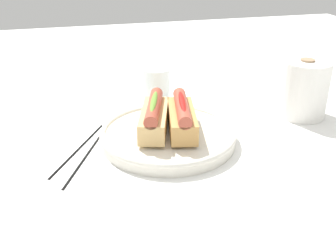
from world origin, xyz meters
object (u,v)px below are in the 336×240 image
hotdog_front (154,116)px  water_glass (156,88)px  chopstick_near (86,156)px  hotdog_back (182,116)px  chopstick_far (78,149)px  serving_bowl (168,135)px  paper_towel_roll (303,89)px

hotdog_front → water_glass: 0.21m
water_glass → chopstick_near: water_glass is taller
hotdog_back → chopstick_near: (0.01, -0.19, -0.05)m
chopstick_far → hotdog_back: bearing=115.3°
serving_bowl → hotdog_back: hotdog_back is taller
water_glass → chopstick_far: water_glass is taller
hotdog_back → chopstick_far: 0.21m
chopstick_near → hotdog_front: bearing=125.1°
serving_bowl → chopstick_far: 0.18m
hotdog_front → hotdog_back: 0.06m
chopstick_far → chopstick_near: bearing=52.0°
paper_towel_roll → chopstick_far: (0.04, -0.51, -0.06)m
chopstick_near → water_glass: bearing=163.8°
serving_bowl → chopstick_far: serving_bowl is taller
chopstick_near → chopstick_far: size_ratio=1.00×
hotdog_back → water_glass: bearing=-179.5°
paper_towel_roll → chopstick_near: size_ratio=0.61×
hotdog_back → paper_towel_roll: paper_towel_roll is taller
chopstick_near → serving_bowl: bearing=120.9°
hotdog_back → chopstick_far: bearing=-94.9°
serving_bowl → chopstick_near: size_ratio=1.25×
chopstick_near → chopstick_far: bearing=-134.2°
serving_bowl → water_glass: (-0.21, 0.02, 0.02)m
hotdog_front → hotdog_back: (0.01, 0.05, 0.00)m
hotdog_back → paper_towel_roll: size_ratio=1.17×
hotdog_front → paper_towel_roll: 0.36m
serving_bowl → paper_towel_roll: (-0.05, 0.33, 0.05)m
paper_towel_roll → chopstick_far: paper_towel_roll is taller
hotdog_back → chopstick_near: 0.20m
serving_bowl → chopstick_near: (0.02, -0.17, -0.01)m
hotdog_back → paper_towel_roll: (-0.06, 0.30, 0.01)m
water_glass → chopstick_near: (0.23, -0.19, -0.04)m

